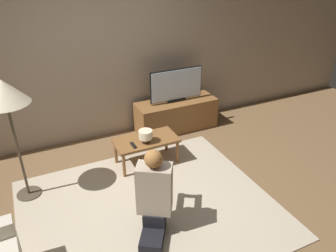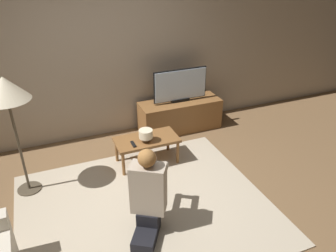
{
  "view_description": "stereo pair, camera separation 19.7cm",
  "coord_description": "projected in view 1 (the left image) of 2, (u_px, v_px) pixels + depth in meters",
  "views": [
    {
      "loc": [
        -1.01,
        -2.65,
        2.56
      ],
      "look_at": [
        0.54,
        0.64,
        0.63
      ],
      "focal_mm": 35.0,
      "sensor_mm": 36.0,
      "label": 1
    },
    {
      "loc": [
        -0.83,
        -2.73,
        2.56
      ],
      "look_at": [
        0.54,
        0.64,
        0.63
      ],
      "focal_mm": 35.0,
      "sensor_mm": 36.0,
      "label": 2
    }
  ],
  "objects": [
    {
      "name": "tv_stand",
      "position": [
        176.0,
        115.0,
        5.28
      ],
      "size": [
        1.3,
        0.46,
        0.49
      ],
      "color": "brown",
      "rests_on": "ground_plane"
    },
    {
      "name": "tv",
      "position": [
        176.0,
        85.0,
        5.04
      ],
      "size": [
        0.87,
        0.08,
        0.52
      ],
      "color": "black",
      "rests_on": "tv_stand"
    },
    {
      "name": "table_lamp",
      "position": [
        146.0,
        135.0,
        4.21
      ],
      "size": [
        0.18,
        0.18,
        0.17
      ],
      "color": "#4C3823",
      "rests_on": "coffee_table"
    },
    {
      "name": "coffee_table",
      "position": [
        146.0,
        142.0,
        4.35
      ],
      "size": [
        0.84,
        0.43,
        0.38
      ],
      "color": "brown",
      "rests_on": "ground_plane"
    },
    {
      "name": "floor_lamp",
      "position": [
        5.0,
        97.0,
        3.32
      ],
      "size": [
        0.49,
        0.49,
        1.45
      ],
      "color": "#4C4233",
      "rests_on": "ground_plane"
    },
    {
      "name": "person_kneeling",
      "position": [
        154.0,
        193.0,
        3.2
      ],
      "size": [
        0.61,
        0.77,
        0.96
      ],
      "rotation": [
        0.0,
        0.0,
        2.58
      ],
      "color": "black",
      "rests_on": "rug"
    },
    {
      "name": "rug",
      "position": [
        149.0,
        208.0,
        3.69
      ],
      "size": [
        2.75,
        2.32,
        0.02
      ],
      "color": "#BCAD93",
      "rests_on": "ground_plane"
    },
    {
      "name": "wall_back",
      "position": [
        95.0,
        54.0,
        4.63
      ],
      "size": [
        10.0,
        0.06,
        2.6
      ],
      "color": "tan",
      "rests_on": "ground_plane"
    },
    {
      "name": "remote",
      "position": [
        133.0,
        145.0,
        4.17
      ],
      "size": [
        0.04,
        0.15,
        0.02
      ],
      "color": "black",
      "rests_on": "coffee_table"
    },
    {
      "name": "ground_plane",
      "position": [
        149.0,
        209.0,
        3.7
      ],
      "size": [
        10.0,
        10.0,
        0.0
      ],
      "primitive_type": "plane",
      "color": "brown"
    }
  ]
}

